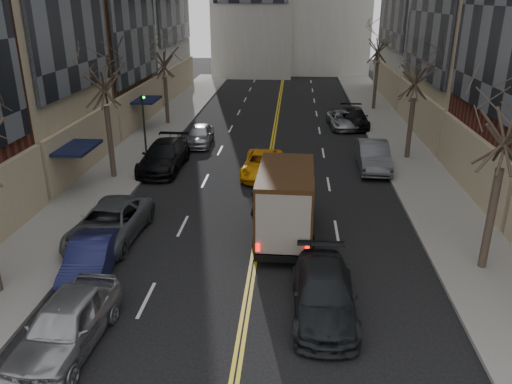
% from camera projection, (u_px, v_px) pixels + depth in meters
% --- Properties ---
extents(sidewalk_left, '(4.00, 66.00, 0.15)m').
position_uv_depth(sidewalk_left, '(145.00, 144.00, 35.28)').
color(sidewalk_left, slate).
rests_on(sidewalk_left, ground).
extents(sidewalk_right, '(4.00, 66.00, 0.15)m').
position_uv_depth(sidewalk_right, '(404.00, 149.00, 34.02)').
color(sidewalk_right, slate).
rests_on(sidewalk_right, ground).
extents(tree_lf_mid, '(3.20, 3.20, 8.91)m').
position_uv_depth(tree_lf_mid, '(101.00, 61.00, 26.38)').
color(tree_lf_mid, '#382D23').
rests_on(tree_lf_mid, sidewalk_left).
extents(tree_lf_far, '(3.20, 3.20, 8.12)m').
position_uv_depth(tree_lf_far, '(163.00, 49.00, 38.65)').
color(tree_lf_far, '#382D23').
rests_on(tree_lf_far, sidewalk_left).
extents(tree_rt_near, '(3.20, 3.20, 8.71)m').
position_uv_depth(tree_rt_near, '(512.00, 103.00, 16.85)').
color(tree_rt_near, '#382D23').
rests_on(tree_rt_near, sidewalk_right).
extents(tree_rt_mid, '(3.20, 3.20, 8.32)m').
position_uv_depth(tree_rt_mid, '(418.00, 61.00, 29.94)').
color(tree_rt_mid, '#382D23').
rests_on(tree_rt_mid, sidewalk_right).
extents(tree_rt_far, '(3.20, 3.20, 9.11)m').
position_uv_depth(tree_rt_far, '(380.00, 34.00, 43.65)').
color(tree_rt_far, '#382D23').
rests_on(tree_rt_far, sidewalk_right).
extents(traffic_signal, '(0.29, 0.26, 4.70)m').
position_uv_depth(traffic_signal, '(144.00, 123.00, 29.52)').
color(traffic_signal, black).
rests_on(traffic_signal, sidewalk_left).
extents(ups_truck, '(2.55, 6.02, 3.27)m').
position_uv_depth(ups_truck, '(286.00, 202.00, 21.24)').
color(ups_truck, black).
rests_on(ups_truck, ground).
extents(observer_sedan, '(2.09, 5.06, 1.46)m').
position_uv_depth(observer_sedan, '(324.00, 294.00, 16.34)').
color(observer_sedan, black).
rests_on(observer_sedan, ground).
extents(taxi, '(2.39, 4.89, 1.34)m').
position_uv_depth(taxi, '(262.00, 164.00, 29.09)').
color(taxi, '#F2A10A').
rests_on(taxi, ground).
extents(pedestrian, '(0.52, 0.67, 1.63)m').
position_uv_depth(pedestrian, '(255.00, 208.00, 22.78)').
color(pedestrian, black).
rests_on(pedestrian, ground).
extents(parked_lf_a, '(2.17, 4.85, 1.62)m').
position_uv_depth(parked_lf_a, '(66.00, 324.00, 14.71)').
color(parked_lf_a, '#9A9CA1').
rests_on(parked_lf_a, ground).
extents(parked_lf_b, '(2.06, 4.46, 1.41)m').
position_uv_depth(parked_lf_b, '(91.00, 258.00, 18.60)').
color(parked_lf_b, '#12153B').
rests_on(parked_lf_b, ground).
extents(parked_lf_c, '(2.77, 5.56, 1.51)m').
position_uv_depth(parked_lf_c, '(109.00, 224.00, 21.30)').
color(parked_lf_c, '#4B4F53').
rests_on(parked_lf_c, ground).
extents(parked_lf_d, '(2.43, 5.74, 1.65)m').
position_uv_depth(parked_lf_d, '(164.00, 156.00, 30.09)').
color(parked_lf_d, black).
rests_on(parked_lf_d, ground).
extents(parked_lf_e, '(1.80, 4.24, 1.43)m').
position_uv_depth(parked_lf_e, '(200.00, 135.00, 35.06)').
color(parked_lf_e, '#9EA1A5').
rests_on(parked_lf_e, ground).
extents(parked_rt_a, '(1.87, 5.06, 1.65)m').
position_uv_depth(parked_rt_a, '(373.00, 156.00, 30.10)').
color(parked_rt_a, '#4B4E53').
rests_on(parked_rt_a, ground).
extents(parked_rt_b, '(2.48, 4.81, 1.30)m').
position_uv_depth(parked_rt_b, '(343.00, 120.00, 39.63)').
color(parked_rt_b, '#95989C').
rests_on(parked_rt_b, ground).
extents(parked_rt_c, '(2.14, 5.08, 1.46)m').
position_uv_depth(parked_rt_c, '(354.00, 118.00, 39.97)').
color(parked_rt_c, black).
rests_on(parked_rt_c, ground).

